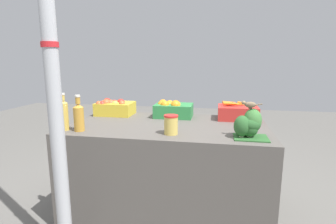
{
  "coord_description": "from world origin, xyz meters",
  "views": [
    {
      "loc": [
        0.38,
        -2.02,
        1.25
      ],
      "look_at": [
        0.0,
        0.0,
        0.85
      ],
      "focal_mm": 28.0,
      "sensor_mm": 36.0,
      "label": 1
    }
  ],
  "objects_px": {
    "juice_bottle_golden": "(64,115)",
    "pickle_jar": "(171,125)",
    "carrot_crate": "(238,112)",
    "support_pole": "(52,67)",
    "orange_crate": "(173,109)",
    "sparrow_bird": "(250,104)",
    "broccoli_pile": "(248,125)",
    "apple_crate": "(114,107)",
    "juice_bottle_amber": "(79,116)"
  },
  "relations": [
    {
      "from": "carrot_crate",
      "to": "support_pole",
      "type": "bearing_deg",
      "value": -137.71
    },
    {
      "from": "support_pole",
      "to": "sparrow_bird",
      "type": "relative_size",
      "value": 17.91
    },
    {
      "from": "carrot_crate",
      "to": "pickle_jar",
      "type": "xyz_separation_m",
      "value": [
        -0.49,
        -0.57,
        0.0
      ]
    },
    {
      "from": "support_pole",
      "to": "juice_bottle_amber",
      "type": "distance_m",
      "value": 0.53
    },
    {
      "from": "broccoli_pile",
      "to": "juice_bottle_amber",
      "type": "bearing_deg",
      "value": -177.46
    },
    {
      "from": "carrot_crate",
      "to": "sparrow_bird",
      "type": "distance_m",
      "value": 0.58
    },
    {
      "from": "orange_crate",
      "to": "carrot_crate",
      "type": "bearing_deg",
      "value": -0.04
    },
    {
      "from": "pickle_jar",
      "to": "orange_crate",
      "type": "bearing_deg",
      "value": 98.05
    },
    {
      "from": "carrot_crate",
      "to": "broccoli_pile",
      "type": "height_order",
      "value": "broccoli_pile"
    },
    {
      "from": "support_pole",
      "to": "pickle_jar",
      "type": "relative_size",
      "value": 17.93
    },
    {
      "from": "broccoli_pile",
      "to": "juice_bottle_amber",
      "type": "height_order",
      "value": "juice_bottle_amber"
    },
    {
      "from": "orange_crate",
      "to": "broccoli_pile",
      "type": "xyz_separation_m",
      "value": [
        0.6,
        -0.56,
        0.01
      ]
    },
    {
      "from": "orange_crate",
      "to": "sparrow_bird",
      "type": "height_order",
      "value": "sparrow_bird"
    },
    {
      "from": "broccoli_pile",
      "to": "juice_bottle_amber",
      "type": "distance_m",
      "value": 1.19
    },
    {
      "from": "pickle_jar",
      "to": "support_pole",
      "type": "bearing_deg",
      "value": -145.23
    },
    {
      "from": "orange_crate",
      "to": "pickle_jar",
      "type": "relative_size",
      "value": 2.47
    },
    {
      "from": "support_pole",
      "to": "sparrow_bird",
      "type": "distance_m",
      "value": 1.22
    },
    {
      "from": "juice_bottle_golden",
      "to": "sparrow_bird",
      "type": "xyz_separation_m",
      "value": [
        1.31,
        0.05,
        0.11
      ]
    },
    {
      "from": "support_pole",
      "to": "juice_bottle_amber",
      "type": "height_order",
      "value": "support_pole"
    },
    {
      "from": "broccoli_pile",
      "to": "pickle_jar",
      "type": "height_order",
      "value": "broccoli_pile"
    },
    {
      "from": "juice_bottle_golden",
      "to": "orange_crate",
      "type": "bearing_deg",
      "value": 40.88
    },
    {
      "from": "support_pole",
      "to": "juice_bottle_amber",
      "type": "bearing_deg",
      "value": 100.94
    },
    {
      "from": "carrot_crate",
      "to": "broccoli_pile",
      "type": "distance_m",
      "value": 0.56
    },
    {
      "from": "apple_crate",
      "to": "juice_bottle_golden",
      "type": "distance_m",
      "value": 0.62
    },
    {
      "from": "juice_bottle_golden",
      "to": "pickle_jar",
      "type": "xyz_separation_m",
      "value": [
        0.79,
        0.04,
        -0.05
      ]
    },
    {
      "from": "apple_crate",
      "to": "carrot_crate",
      "type": "xyz_separation_m",
      "value": [
        1.14,
        0.01,
        -0.01
      ]
    },
    {
      "from": "broccoli_pile",
      "to": "carrot_crate",
      "type": "bearing_deg",
      "value": 92.62
    },
    {
      "from": "apple_crate",
      "to": "juice_bottle_amber",
      "type": "distance_m",
      "value": 0.6
    },
    {
      "from": "support_pole",
      "to": "apple_crate",
      "type": "xyz_separation_m",
      "value": [
        -0.05,
        0.98,
        -0.4
      ]
    },
    {
      "from": "support_pole",
      "to": "juice_bottle_golden",
      "type": "xyz_separation_m",
      "value": [
        -0.19,
        0.38,
        -0.35
      ]
    },
    {
      "from": "juice_bottle_amber",
      "to": "support_pole",
      "type": "bearing_deg",
      "value": -79.06
    },
    {
      "from": "support_pole",
      "to": "juice_bottle_amber",
      "type": "xyz_separation_m",
      "value": [
        -0.07,
        0.38,
        -0.36
      ]
    },
    {
      "from": "broccoli_pile",
      "to": "orange_crate",
      "type": "bearing_deg",
      "value": 136.87
    },
    {
      "from": "broccoli_pile",
      "to": "pickle_jar",
      "type": "relative_size",
      "value": 1.65
    },
    {
      "from": "broccoli_pile",
      "to": "pickle_jar",
      "type": "xyz_separation_m",
      "value": [
        -0.52,
        -0.02,
        -0.02
      ]
    },
    {
      "from": "broccoli_pile",
      "to": "juice_bottle_golden",
      "type": "xyz_separation_m",
      "value": [
        -1.3,
        -0.05,
        0.03
      ]
    },
    {
      "from": "pickle_jar",
      "to": "apple_crate",
      "type": "bearing_deg",
      "value": 138.81
    },
    {
      "from": "apple_crate",
      "to": "sparrow_bird",
      "type": "height_order",
      "value": "sparrow_bird"
    },
    {
      "from": "support_pole",
      "to": "juice_bottle_golden",
      "type": "bearing_deg",
      "value": 116.64
    },
    {
      "from": "juice_bottle_golden",
      "to": "broccoli_pile",
      "type": "bearing_deg",
      "value": 2.32
    },
    {
      "from": "juice_bottle_amber",
      "to": "pickle_jar",
      "type": "distance_m",
      "value": 0.67
    },
    {
      "from": "support_pole",
      "to": "broccoli_pile",
      "type": "xyz_separation_m",
      "value": [
        1.11,
        0.43,
        -0.38
      ]
    },
    {
      "from": "juice_bottle_amber",
      "to": "pickle_jar",
      "type": "relative_size",
      "value": 1.94
    },
    {
      "from": "juice_bottle_amber",
      "to": "orange_crate",
      "type": "bearing_deg",
      "value": 46.04
    },
    {
      "from": "juice_bottle_amber",
      "to": "sparrow_bird",
      "type": "xyz_separation_m",
      "value": [
        1.19,
        0.05,
        0.11
      ]
    },
    {
      "from": "support_pole",
      "to": "carrot_crate",
      "type": "relative_size",
      "value": 7.26
    },
    {
      "from": "juice_bottle_golden",
      "to": "pickle_jar",
      "type": "relative_size",
      "value": 2.03
    },
    {
      "from": "carrot_crate",
      "to": "pickle_jar",
      "type": "distance_m",
      "value": 0.75
    },
    {
      "from": "broccoli_pile",
      "to": "sparrow_bird",
      "type": "height_order",
      "value": "sparrow_bird"
    },
    {
      "from": "juice_bottle_golden",
      "to": "apple_crate",
      "type": "bearing_deg",
      "value": 76.9
    }
  ]
}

